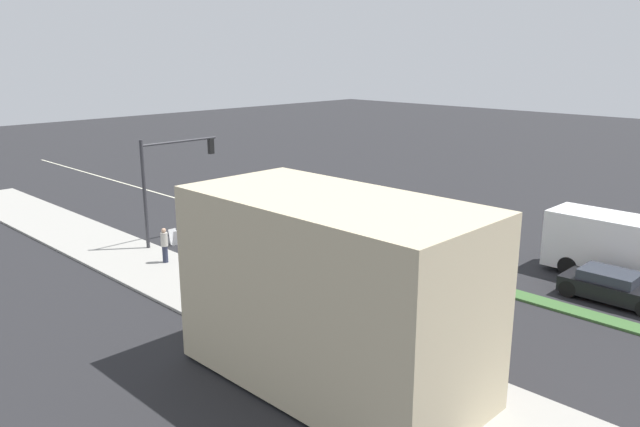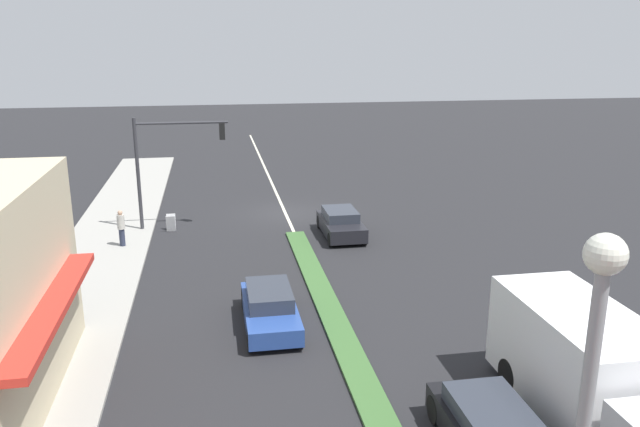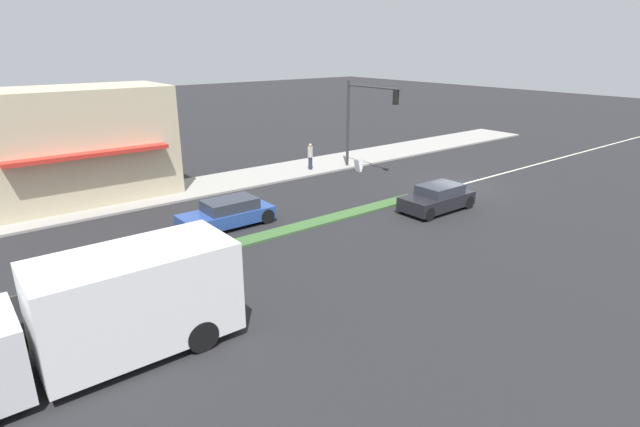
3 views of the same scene
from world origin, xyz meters
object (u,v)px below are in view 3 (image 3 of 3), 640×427
at_px(traffic_signal_main, 363,111).
at_px(warning_aframe_sign, 359,165).
at_px(pedestrian, 310,156).
at_px(suv_black, 64,303).
at_px(coupe_blue, 227,214).
at_px(sedan_dark, 437,198).
at_px(delivery_truck, 103,312).

bearing_deg(traffic_signal_main, warning_aframe_sign, 93.61).
xyz_separation_m(pedestrian, suv_black, (-10.38, 17.06, -0.39)).
height_order(pedestrian, coupe_blue, pedestrian).
xyz_separation_m(coupe_blue, sedan_dark, (-4.40, -9.38, 0.01)).
bearing_deg(suv_black, sedan_dark, -90.00).
bearing_deg(coupe_blue, traffic_signal_main, -71.77).
bearing_deg(warning_aframe_sign, traffic_signal_main, -86.39).
relative_size(traffic_signal_main, warning_aframe_sign, 6.69).
distance_m(pedestrian, sedan_dark, 10.39).
xyz_separation_m(traffic_signal_main, coupe_blue, (-3.92, 11.92, -3.28)).
distance_m(traffic_signal_main, delivery_truck, 22.40).
distance_m(suv_black, sedan_dark, 17.17).
distance_m(coupe_blue, sedan_dark, 10.36).
xyz_separation_m(pedestrian, delivery_truck, (-13.18, 16.63, 0.45)).
xyz_separation_m(warning_aframe_sign, delivery_truck, (-11.11, 19.03, 1.04)).
bearing_deg(traffic_signal_main, pedestrian, 52.29).
bearing_deg(sedan_dark, pedestrian, 0.63).
relative_size(suv_black, sedan_dark, 1.02).
distance_m(warning_aframe_sign, delivery_truck, 22.06).
relative_size(pedestrian, delivery_truck, 0.23).
relative_size(delivery_truck, coupe_blue, 1.75).
xyz_separation_m(suv_black, coupe_blue, (4.40, -7.80, -0.01)).
distance_m(warning_aframe_sign, suv_black, 21.15).
relative_size(warning_aframe_sign, coupe_blue, 0.20).
height_order(warning_aframe_sign, delivery_truck, delivery_truck).
distance_m(pedestrian, delivery_truck, 21.22).
bearing_deg(suv_black, traffic_signal_main, -67.11).
distance_m(suv_black, coupe_blue, 8.95).
bearing_deg(sedan_dark, delivery_truck, 99.49).
xyz_separation_m(warning_aframe_sign, sedan_dark, (-8.31, 2.28, 0.21)).
relative_size(pedestrian, coupe_blue, 0.40).
bearing_deg(pedestrian, sedan_dark, -179.37).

